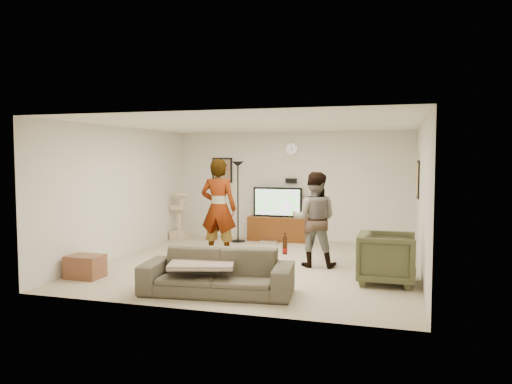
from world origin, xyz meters
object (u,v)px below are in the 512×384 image
(sofa, at_px, (217,272))
(armchair, at_px, (387,258))
(person_left, at_px, (219,209))
(tv_stand, at_px, (278,229))
(floor_lamp, at_px, (238,202))
(person_right, at_px, (314,219))
(beer_bottle, at_px, (285,245))
(tv, at_px, (278,202))
(side_table, at_px, (85,267))
(cat_tree, at_px, (179,216))

(sofa, xyz_separation_m, armchair, (2.28, 1.25, 0.08))
(person_left, relative_size, sofa, 0.89)
(tv_stand, distance_m, floor_lamp, 1.11)
(person_right, xyz_separation_m, beer_bottle, (-0.05, -2.12, -0.09))
(tv_stand, relative_size, person_left, 0.70)
(floor_lamp, bearing_deg, tv, 24.44)
(tv_stand, bearing_deg, person_right, -62.36)
(tv, relative_size, person_right, 0.68)
(tv, distance_m, side_table, 4.78)
(tv_stand, bearing_deg, floor_lamp, -155.56)
(tv, xyz_separation_m, person_left, (-0.62, -2.18, 0.06))
(beer_bottle, bearing_deg, side_table, 175.51)
(person_right, bearing_deg, sofa, 60.99)
(person_left, bearing_deg, floor_lamp, -85.18)
(person_right, bearing_deg, armchair, 142.16)
(tv_stand, bearing_deg, side_table, -116.78)
(floor_lamp, distance_m, side_table, 4.12)
(armchair, bearing_deg, person_left, 71.78)
(cat_tree, distance_m, sofa, 4.74)
(tv_stand, height_order, side_table, tv_stand)
(tv, distance_m, cat_tree, 2.33)
(beer_bottle, height_order, armchair, beer_bottle)
(tv, height_order, person_right, person_right)
(sofa, bearing_deg, cat_tree, 115.18)
(cat_tree, bearing_deg, person_right, -28.80)
(sofa, bearing_deg, beer_bottle, -6.35)
(tv, bearing_deg, person_left, -105.90)
(floor_lamp, relative_size, sofa, 0.86)
(beer_bottle, bearing_deg, tv, 104.91)
(side_table, bearing_deg, tv_stand, 63.22)
(person_left, distance_m, sofa, 2.53)
(cat_tree, height_order, sofa, cat_tree)
(cat_tree, bearing_deg, person_left, -46.76)
(tv, distance_m, armchair, 4.12)
(tv_stand, distance_m, sofa, 4.48)
(sofa, relative_size, side_table, 3.88)
(sofa, bearing_deg, tv, 86.43)
(person_left, bearing_deg, sofa, 108.23)
(tv, height_order, floor_lamp, floor_lamp)
(tv, height_order, side_table, tv)
(cat_tree, distance_m, armchair, 5.52)
(tv, height_order, armchair, tv)
(floor_lamp, xyz_separation_m, side_table, (-1.30, -3.84, -0.73))
(cat_tree, height_order, side_table, cat_tree)
(floor_lamp, xyz_separation_m, sofa, (1.05, -4.10, -0.60))
(tv_stand, xyz_separation_m, tv, (0.00, 0.00, 0.61))
(armchair, bearing_deg, cat_tree, 59.98)
(person_left, relative_size, beer_bottle, 7.58)
(person_left, height_order, armchair, person_left)
(cat_tree, height_order, person_left, person_left)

